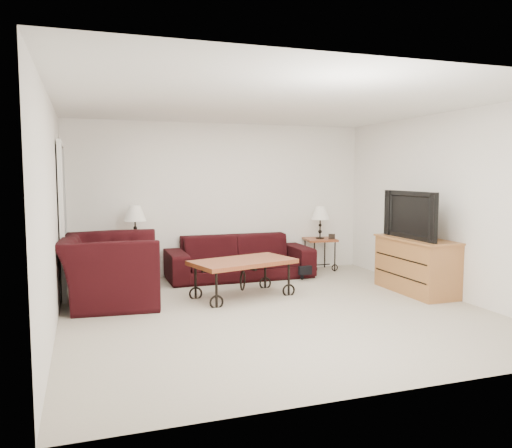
{
  "coord_description": "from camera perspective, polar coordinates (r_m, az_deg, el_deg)",
  "views": [
    {
      "loc": [
        -2.17,
        -5.71,
        1.67
      ],
      "look_at": [
        0.0,
        0.7,
        1.0
      ],
      "focal_mm": 35.7,
      "sensor_mm": 36.0,
      "label": 1
    }
  ],
  "objects": [
    {
      "name": "side_table_right",
      "position": [
        8.91,
        7.16,
        -3.39
      ],
      "size": [
        0.58,
        0.58,
        0.55
      ],
      "primitive_type": "cube",
      "rotation": [
        0.0,
        0.0,
        -0.14
      ],
      "color": "brown",
      "rests_on": "ground"
    },
    {
      "name": "wall_back",
      "position": [
        8.51,
        -3.9,
        2.8
      ],
      "size": [
        5.0,
        0.02,
        2.5
      ],
      "primitive_type": "cube",
      "color": "white",
      "rests_on": "ground"
    },
    {
      "name": "side_table_left",
      "position": [
        8.07,
        -13.29,
        -4.3
      ],
      "size": [
        0.56,
        0.56,
        0.6
      ],
      "primitive_type": "cube",
      "rotation": [
        0.0,
        0.0,
        -0.03
      ],
      "color": "brown",
      "rests_on": "ground"
    },
    {
      "name": "armchair",
      "position": [
        6.83,
        -15.96,
        -4.93
      ],
      "size": [
        1.3,
        1.46,
        0.88
      ],
      "primitive_type": "imported",
      "rotation": [
        0.0,
        0.0,
        1.49
      ],
      "color": "black",
      "rests_on": "ground"
    },
    {
      "name": "photo_frame_right",
      "position": [
        8.8,
        8.49,
        -1.39
      ],
      "size": [
        0.11,
        0.05,
        0.09
      ],
      "primitive_type": "cube",
      "rotation": [
        0.0,
        0.0,
        -0.35
      ],
      "color": "black",
      "rests_on": "side_table_right"
    },
    {
      "name": "sofa",
      "position": [
        8.19,
        -1.85,
        -3.72
      ],
      "size": [
        2.32,
        0.91,
        0.68
      ],
      "primitive_type": "imported",
      "color": "black",
      "rests_on": "ground"
    },
    {
      "name": "backpack",
      "position": [
        8.08,
        5.2,
        -4.78
      ],
      "size": [
        0.4,
        0.36,
        0.42
      ],
      "primitive_type": "ellipsoid",
      "rotation": [
        0.0,
        0.0,
        0.41
      ],
      "color": "black",
      "rests_on": "ground"
    },
    {
      "name": "television",
      "position": [
        7.43,
        17.53,
        0.99
      ],
      "size": [
        0.15,
        1.15,
        0.66
      ],
      "primitive_type": "imported",
      "rotation": [
        0.0,
        0.0,
        -1.57
      ],
      "color": "black",
      "rests_on": "tv_stand"
    },
    {
      "name": "ceiling",
      "position": [
        6.17,
        2.15,
        13.38
      ],
      "size": [
        5.0,
        5.0,
        0.0
      ],
      "primitive_type": "plane",
      "color": "white",
      "rests_on": "wall_back"
    },
    {
      "name": "tv_stand",
      "position": [
        7.53,
        17.49,
        -4.45
      ],
      "size": [
        0.53,
        1.28,
        0.77
      ],
      "primitive_type": "cube",
      "color": "#A2643C",
      "rests_on": "ground"
    },
    {
      "name": "wall_right",
      "position": [
        7.4,
        20.53,
        2.03
      ],
      "size": [
        0.02,
        5.0,
        2.5
      ],
      "primitive_type": "cube",
      "color": "white",
      "rests_on": "ground"
    },
    {
      "name": "lamp_left",
      "position": [
        7.99,
        -13.38,
        -0.08
      ],
      "size": [
        0.35,
        0.35,
        0.6
      ],
      "primitive_type": null,
      "rotation": [
        0.0,
        0.0,
        -0.03
      ],
      "color": "black",
      "rests_on": "side_table_left"
    },
    {
      "name": "throw_pillow",
      "position": [
        6.77,
        -14.69,
        -4.31
      ],
      "size": [
        0.14,
        0.41,
        0.4
      ],
      "primitive_type": "cube",
      "rotation": [
        0.0,
        0.0,
        1.49
      ],
      "color": "#AF6416",
      "rests_on": "armchair"
    },
    {
      "name": "coffee_table",
      "position": [
        6.94,
        -1.5,
        -6.12
      ],
      "size": [
        1.51,
        1.08,
        0.51
      ],
      "primitive_type": "cube",
      "rotation": [
        0.0,
        0.0,
        0.27
      ],
      "color": "brown",
      "rests_on": "ground"
    },
    {
      "name": "wall_left",
      "position": [
        5.74,
        -21.93,
        1.05
      ],
      "size": [
        0.02,
        5.0,
        2.5
      ],
      "primitive_type": "cube",
      "color": "white",
      "rests_on": "ground"
    },
    {
      "name": "photo_frame_left",
      "position": [
        7.85,
        -14.33,
        -2.02
      ],
      "size": [
        0.12,
        0.03,
        0.1
      ],
      "primitive_type": "cube",
      "rotation": [
        0.0,
        0.0,
        0.14
      ],
      "color": "black",
      "rests_on": "side_table_left"
    },
    {
      "name": "lamp_right",
      "position": [
        8.84,
        7.2,
        0.16
      ],
      "size": [
        0.36,
        0.36,
        0.55
      ],
      "primitive_type": null,
      "rotation": [
        0.0,
        0.0,
        -0.14
      ],
      "color": "black",
      "rests_on": "side_table_right"
    },
    {
      "name": "wall_front",
      "position": [
        3.9,
        15.26,
        -0.71
      ],
      "size": [
        5.0,
        0.02,
        2.5
      ],
      "primitive_type": "cube",
      "color": "white",
      "rests_on": "ground"
    },
    {
      "name": "ground",
      "position": [
        6.34,
        2.06,
        -9.63
      ],
      "size": [
        5.0,
        5.0,
        0.0
      ],
      "primitive_type": "plane",
      "color": "#BDB4A1",
      "rests_on": "ground"
    },
    {
      "name": "doorway",
      "position": [
        7.4,
        -20.94,
        0.24
      ],
      "size": [
        0.08,
        0.94,
        2.04
      ],
      "primitive_type": "cube",
      "color": "black",
      "rests_on": "ground"
    }
  ]
}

